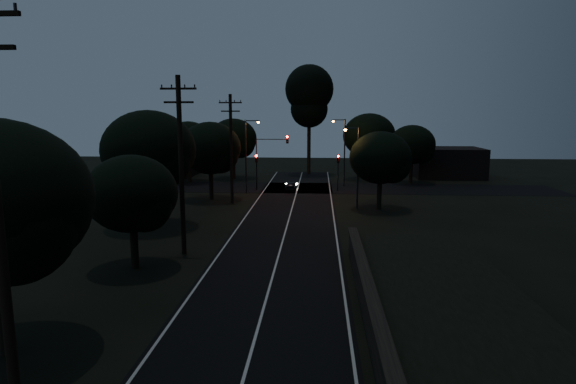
{
  "coord_description": "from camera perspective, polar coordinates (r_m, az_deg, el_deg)",
  "views": [
    {
      "loc": [
        2.43,
        -13.85,
        8.82
      ],
      "look_at": [
        0.0,
        24.0,
        2.5
      ],
      "focal_mm": 30.0,
      "sensor_mm": 36.0,
      "label": 1
    }
  ],
  "objects": [
    {
      "name": "utility_pole_mid",
      "position": [
        30.21,
        -12.57,
        3.38
      ],
      "size": [
        2.2,
        0.3,
        11.0
      ],
      "color": "black",
      "rests_on": "ground"
    },
    {
      "name": "road_surface",
      "position": [
        45.89,
        0.57,
        -1.61
      ],
      "size": [
        60.0,
        70.0,
        0.03
      ],
      "color": "black",
      "rests_on": "ground"
    },
    {
      "name": "car",
      "position": [
        54.59,
        0.32,
        0.72
      ],
      "size": [
        1.24,
        3.07,
        1.05
      ],
      "primitive_type": "imported",
      "rotation": [
        0.0,
        0.0,
        3.14
      ],
      "color": "black",
      "rests_on": "ground"
    },
    {
      "name": "tall_pine",
      "position": [
        68.9,
        2.54,
        11.35
      ],
      "size": [
        6.78,
        6.78,
        15.4
      ],
      "color": "black",
      "rests_on": "ground"
    },
    {
      "name": "tree_far_ne",
      "position": [
        64.15,
        9.83,
        6.46
      ],
      "size": [
        6.86,
        6.86,
        8.68
      ],
      "color": "black",
      "rests_on": "ground"
    },
    {
      "name": "tree_far_nw",
      "position": [
        64.8,
        -6.33,
        6.18
      ],
      "size": [
        6.31,
        6.31,
        7.99
      ],
      "color": "black",
      "rests_on": "ground"
    },
    {
      "name": "tree_left_c",
      "position": [
        38.01,
        -15.88,
        4.56
      ],
      "size": [
        7.11,
        7.11,
        8.99
      ],
      "color": "black",
      "rests_on": "ground"
    },
    {
      "name": "tree_right_a",
      "position": [
        44.31,
        11.16,
        3.85
      ],
      "size": [
        5.61,
        5.61,
        7.13
      ],
      "color": "black",
      "rests_on": "ground"
    },
    {
      "name": "building_right",
      "position": [
        69.45,
        18.34,
        3.34
      ],
      "size": [
        9.0,
        7.0,
        4.0
      ],
      "primitive_type": "cube",
      "color": "black",
      "rests_on": "ground"
    },
    {
      "name": "utility_pole_far",
      "position": [
        46.73,
        -6.76,
        5.3
      ],
      "size": [
        2.2,
        0.3,
        10.5
      ],
      "color": "black",
      "rests_on": "ground"
    },
    {
      "name": "retaining_wall",
      "position": [
        19.47,
        19.91,
        -16.05
      ],
      "size": [
        6.93,
        26.0,
        1.6
      ],
      "color": "black",
      "rests_on": "ground"
    },
    {
      "name": "tree_left_b",
      "position": [
        28.09,
        -17.79,
        -0.44
      ],
      "size": [
        5.11,
        5.11,
        6.5
      ],
      "color": "black",
      "rests_on": "ground"
    },
    {
      "name": "streetlight_a",
      "position": [
        52.59,
        -4.81,
        4.86
      ],
      "size": [
        1.66,
        0.26,
        8.0
      ],
      "color": "black",
      "rests_on": "ground"
    },
    {
      "name": "tree_left_d",
      "position": [
        49.05,
        -8.98,
        5.0
      ],
      "size": [
        6.21,
        6.21,
        7.87
      ],
      "color": "black",
      "rests_on": "ground"
    },
    {
      "name": "tree_far_w",
      "position": [
        62.01,
        -11.55,
        5.73
      ],
      "size": [
        6.03,
        6.03,
        7.69
      ],
      "color": "black",
      "rests_on": "ground"
    },
    {
      "name": "streetlight_c",
      "position": [
        44.2,
        8.08,
        3.56
      ],
      "size": [
        1.46,
        0.26,
        7.5
      ],
      "color": "black",
      "rests_on": "ground"
    },
    {
      "name": "building_left",
      "position": [
        69.88,
        -15.1,
        3.7
      ],
      "size": [
        10.0,
        8.0,
        4.4
      ],
      "primitive_type": "cube",
      "color": "black",
      "rests_on": "ground"
    },
    {
      "name": "signal_right",
      "position": [
        54.21,
        5.96,
        3.07
      ],
      "size": [
        0.28,
        0.35,
        4.1
      ],
      "color": "black",
      "rests_on": "ground"
    },
    {
      "name": "signal_left",
      "position": [
        54.62,
        -3.75,
        3.15
      ],
      "size": [
        0.28,
        0.35,
        4.1
      ],
      "color": "black",
      "rests_on": "ground"
    },
    {
      "name": "streetlight_b",
      "position": [
        58.07,
        6.53,
        5.27
      ],
      "size": [
        1.66,
        0.26,
        8.0
      ],
      "color": "black",
      "rests_on": "ground"
    },
    {
      "name": "tree_far_e",
      "position": [
        62.0,
        14.68,
        5.34
      ],
      "size": [
        5.72,
        5.72,
        7.25
      ],
      "color": "black",
      "rests_on": "ground"
    },
    {
      "name": "signal_mast",
      "position": [
        54.29,
        -1.99,
        4.72
      ],
      "size": [
        3.7,
        0.35,
        6.25
      ],
      "color": "black",
      "rests_on": "ground"
    }
  ]
}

